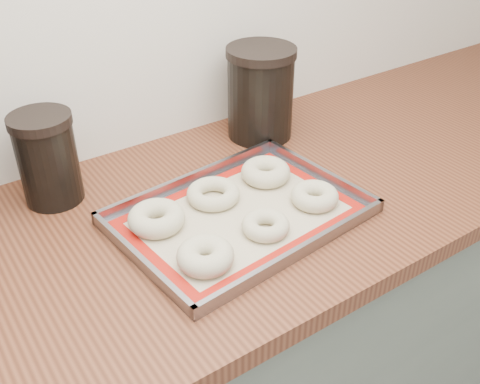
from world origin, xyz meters
TOP-DOWN VIEW (x-y plane):
  - cabinet at (0.00, 1.68)m, footprint 3.00×0.65m
  - countertop at (0.00, 1.68)m, footprint 3.06×0.68m
  - baking_tray at (0.08, 1.62)m, footprint 0.49×0.37m
  - baking_mat at (0.08, 1.62)m, footprint 0.45×0.33m
  - bagel_front_left at (-0.06, 1.53)m, footprint 0.12×0.12m
  - bagel_front_mid at (0.09, 1.55)m, footprint 0.10×0.10m
  - bagel_front_right at (0.22, 1.57)m, footprint 0.11×0.11m
  - bagel_back_left at (-0.07, 1.68)m, footprint 0.11×0.11m
  - bagel_back_mid at (0.06, 1.69)m, footprint 0.13×0.13m
  - bagel_back_right at (0.20, 1.70)m, footprint 0.11×0.11m
  - canister_mid at (-0.20, 1.89)m, footprint 0.12×0.12m
  - canister_right at (0.31, 1.88)m, footprint 0.16×0.16m

SIDE VIEW (x-z plane):
  - cabinet at x=0.00m, z-range 0.00..0.86m
  - countertop at x=0.00m, z-range 0.86..0.90m
  - baking_mat at x=0.08m, z-range 0.90..0.91m
  - baking_tray at x=0.08m, z-range 0.89..0.92m
  - bagel_front_mid at x=0.09m, z-range 0.90..0.93m
  - bagel_back_mid at x=0.06m, z-range 0.90..0.94m
  - bagel_front_right at x=0.22m, z-range 0.90..0.94m
  - bagel_back_right at x=0.20m, z-range 0.90..0.94m
  - bagel_back_left at x=-0.07m, z-range 0.90..0.94m
  - bagel_front_left at x=-0.06m, z-range 0.90..0.94m
  - canister_mid at x=-0.20m, z-range 0.90..1.09m
  - canister_right at x=0.31m, z-range 0.90..1.12m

